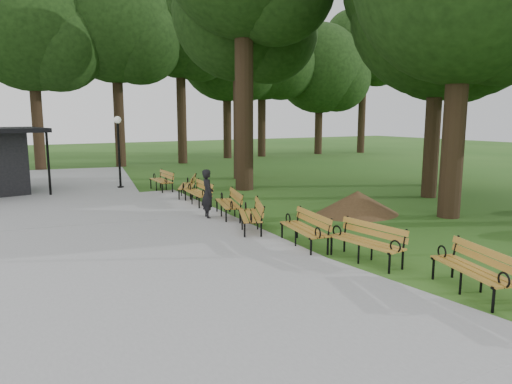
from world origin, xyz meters
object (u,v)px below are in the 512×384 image
bench_6 (198,193)px  bench_7 (187,186)px  person (208,194)px  dirt_mound (357,202)px  bench_2 (366,243)px  lawn_tree_1 (440,9)px  bench_1 (472,270)px  bench_4 (250,216)px  lawn_tree_4 (240,13)px  lamp_post (118,137)px  bench_3 (304,229)px  bench_5 (228,204)px  lawn_tree_5 (440,39)px  bench_8 (161,181)px

bench_6 → bench_7: same height
person → dirt_mound: (4.59, -1.80, -0.40)m
bench_2 → lawn_tree_1: lawn_tree_1 is taller
bench_1 → dirt_mound: bearing=171.0°
bench_2 → bench_6: same height
bench_4 → lawn_tree_4: bearing=176.9°
bench_2 → bench_6: (-0.62, 8.11, 0.00)m
lamp_post → lawn_tree_1: size_ratio=0.30×
bench_1 → bench_2: size_ratio=1.00×
bench_3 → bench_7: same height
lawn_tree_1 → lawn_tree_4: (-3.91, 8.74, 1.01)m
bench_6 → lawn_tree_1: size_ratio=0.18×
bench_5 → bench_7: 4.26m
person → bench_5: size_ratio=0.83×
lawn_tree_1 → bench_6: bearing=161.0°
bench_3 → bench_5: (-0.12, 3.98, 0.00)m
bench_1 → lawn_tree_1: (7.72, 7.47, 6.76)m
dirt_mound → lawn_tree_1: 8.37m
bench_2 → bench_6: bearing=177.3°
bench_4 → lawn_tree_1: (8.95, 1.37, 6.76)m
lamp_post → lawn_tree_5: (12.93, -6.22, 4.29)m
bench_6 → bench_1: bearing=9.9°
bench_7 → dirt_mound: bearing=59.4°
person → lawn_tree_4: lawn_tree_4 is taller
bench_1 → lawn_tree_1: size_ratio=0.18×
dirt_mound → bench_2: bearing=-129.9°
bench_1 → lawn_tree_4: bearing=-177.2°
bench_2 → lawn_tree_1: 11.72m
dirt_mound → bench_2: size_ratio=1.28×
bench_1 → bench_4: bearing=-152.6°
lamp_post → bench_3: (1.63, -11.80, -1.86)m
bench_3 → bench_6: (-0.14, 6.43, 0.00)m
bench_6 → bench_3: bearing=5.8°
bench_1 → bench_4: same height
bench_4 → lawn_tree_1: bearing=122.1°
bench_6 → bench_8: bearing=-173.8°
dirt_mound → lawn_tree_4: (0.83, 9.83, 7.83)m
bench_1 → lawn_tree_4: (3.82, 16.22, 7.78)m
lamp_post → bench_3: 12.06m
bench_2 → bench_7: (-0.34, 9.91, 0.00)m
lamp_post → lawn_tree_1: bearing=-39.4°
person → bench_4: 2.15m
bench_4 → bench_5: same height
bench_1 → bench_2: 2.40m
bench_2 → bench_4: size_ratio=1.00×
bench_1 → bench_5: same height
bench_1 → bench_8: size_ratio=1.00×
bench_2 → lawn_tree_5: size_ratio=0.20×
person → bench_7: (0.89, 4.08, -0.35)m
bench_1 → bench_3: (-0.85, 4.05, 0.00)m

